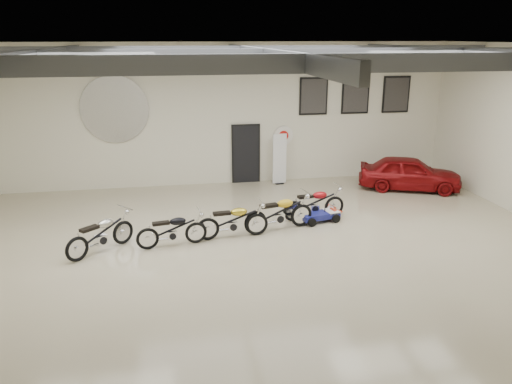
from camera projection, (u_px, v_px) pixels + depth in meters
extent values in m
cube|color=#B5AA8A|center=(264.00, 246.00, 12.84)|extent=(16.00, 12.00, 0.01)
cube|color=slate|center=(266.00, 44.00, 11.35)|extent=(16.00, 12.00, 0.01)
cube|color=beige|center=(231.00, 115.00, 17.73)|extent=(16.00, 0.02, 5.00)
cube|color=black|center=(246.00, 154.00, 18.20)|extent=(0.92, 0.08, 2.10)
imported|color=maroon|center=(410.00, 173.00, 17.46)|extent=(2.59, 3.75, 1.19)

